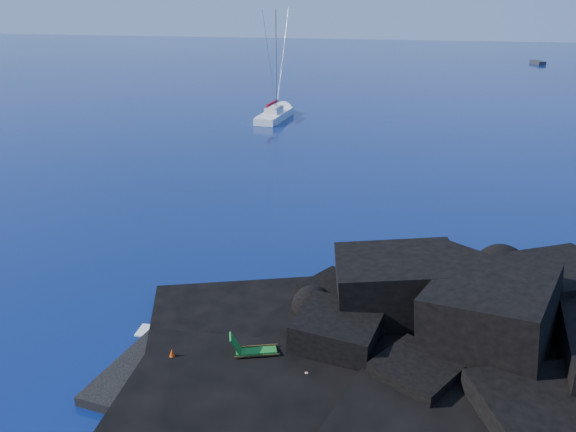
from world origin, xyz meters
name	(u,v)px	position (x,y,z in m)	size (l,w,h in m)	color
ground	(109,370)	(0.00, 0.00, 0.00)	(400.00, 400.00, 0.00)	#041840
headland	(473,376)	(13.00, 3.00, 0.00)	(24.00, 24.00, 3.60)	black
beach	(229,381)	(4.50, 0.50, 0.00)	(8.50, 6.00, 0.70)	black
surf_foam	(276,319)	(5.00, 5.00, 0.00)	(10.00, 8.00, 0.06)	white
sailboat	(275,119)	(-6.85, 47.34, 0.00)	(2.41, 11.49, 12.05)	white
deck_chair	(256,346)	(5.22, 1.53, 0.93)	(1.70, 0.74, 1.17)	#176921
towel	(293,376)	(6.78, 0.86, 0.37)	(1.73, 0.82, 0.05)	white
sunbather	(293,372)	(6.78, 0.86, 0.53)	(1.64, 0.49, 0.27)	tan
marker_cone	(172,356)	(2.32, 0.57, 0.65)	(0.39, 0.39, 0.59)	#DA3F0B
distant_boat_a	(538,64)	(32.32, 121.74, 0.00)	(1.55, 4.98, 0.66)	#232428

